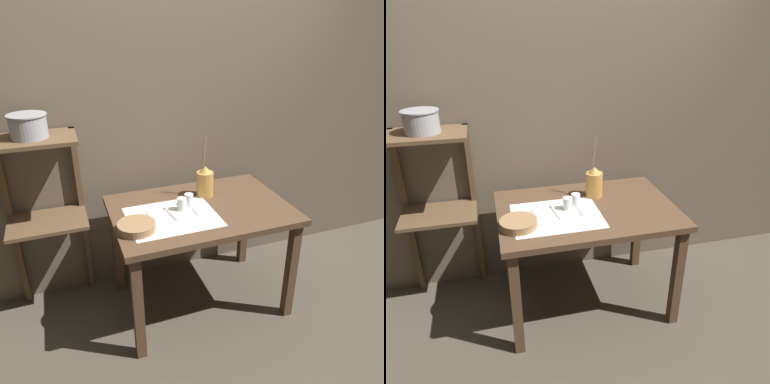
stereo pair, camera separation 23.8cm
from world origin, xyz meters
TOP-DOWN VIEW (x-y plane):
  - ground_plane at (0.00, 0.00)m, footprint 12.00×12.00m
  - stone_wall_back at (0.00, 0.51)m, footprint 7.00×0.06m
  - wooden_table at (0.00, 0.00)m, footprint 1.16×0.80m
  - wooden_shelf_unit at (-0.95, 0.33)m, footprint 0.50×0.35m
  - linen_cloth at (-0.21, -0.06)m, footprint 0.55×0.44m
  - pitcher_with_flowers at (0.09, 0.16)m, footprint 0.11×0.11m
  - wooden_bowl at (-0.46, -0.15)m, footprint 0.22×0.22m
  - glass_tumbler_near at (-0.13, 0.01)m, footprint 0.06×0.06m
  - glass_tumbler_far at (-0.06, 0.06)m, footprint 0.06×0.06m
  - fork_outer at (-0.36, -0.03)m, footprint 0.03×0.18m
  - spoon_inner at (-0.22, 0.02)m, footprint 0.04×0.19m
  - knife_center at (-0.06, -0.03)m, footprint 0.01×0.18m
  - metal_pot_large at (-0.96, 0.29)m, footprint 0.22×0.22m

SIDE VIEW (x-z plane):
  - ground_plane at x=0.00m, z-range 0.00..0.00m
  - wooden_table at x=0.00m, z-range 0.28..1.05m
  - linen_cloth at x=-0.21m, z-range 0.77..0.77m
  - fork_outer at x=-0.36m, z-range 0.77..0.77m
  - knife_center at x=-0.06m, z-range 0.77..0.77m
  - spoon_inner at x=-0.22m, z-range 0.76..0.79m
  - wooden_bowl at x=-0.46m, z-range 0.77..0.82m
  - glass_tumbler_far at x=-0.06m, z-range 0.77..0.85m
  - glass_tumbler_near at x=-0.13m, z-range 0.77..0.85m
  - pitcher_with_flowers at x=0.09m, z-range 0.65..1.08m
  - wooden_shelf_unit at x=-0.95m, z-range 0.24..1.50m
  - stone_wall_back at x=0.00m, z-range 0.00..2.40m
  - metal_pot_large at x=-0.96m, z-range 1.26..1.40m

